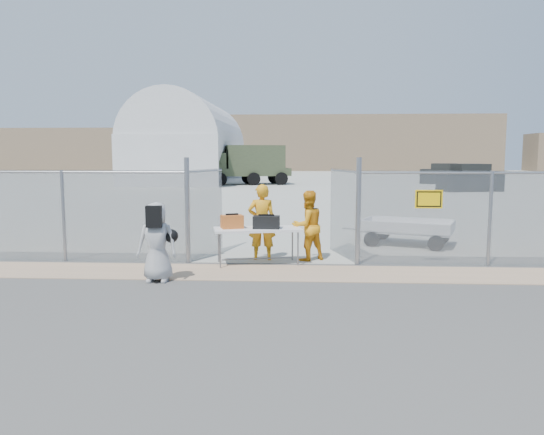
# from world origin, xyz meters

# --- Properties ---
(ground) EXTENTS (160.00, 160.00, 0.00)m
(ground) POSITION_xyz_m (0.00, 0.00, 0.00)
(ground) COLOR #404040
(tarmac_inside) EXTENTS (160.00, 80.00, 0.01)m
(tarmac_inside) POSITION_xyz_m (0.00, 42.00, 0.01)
(tarmac_inside) COLOR #AAAB9F
(tarmac_inside) RESTS_ON ground
(dirt_strip) EXTENTS (44.00, 1.60, 0.01)m
(dirt_strip) POSITION_xyz_m (0.00, 1.00, 0.01)
(dirt_strip) COLOR tan
(dirt_strip) RESTS_ON ground
(distant_hills) EXTENTS (140.00, 6.00, 9.00)m
(distant_hills) POSITION_xyz_m (5.00, 78.00, 4.50)
(distant_hills) COLOR #7F684F
(distant_hills) RESTS_ON ground
(chain_link_fence) EXTENTS (40.00, 0.20, 2.20)m
(chain_link_fence) POSITION_xyz_m (0.00, 2.00, 1.10)
(chain_link_fence) COLOR gray
(chain_link_fence) RESTS_ON ground
(quonset_hangar) EXTENTS (9.00, 18.00, 8.00)m
(quonset_hangar) POSITION_xyz_m (-10.00, 40.00, 4.00)
(quonset_hangar) COLOR silver
(quonset_hangar) RESTS_ON ground
(folding_table) EXTENTS (2.15, 1.24, 0.86)m
(folding_table) POSITION_xyz_m (-0.33, 1.92, 0.43)
(folding_table) COLOR white
(folding_table) RESTS_ON ground
(orange_bag) EXTENTS (0.58, 0.48, 0.31)m
(orange_bag) POSITION_xyz_m (-0.93, 1.88, 1.01)
(orange_bag) COLOR #CE6424
(orange_bag) RESTS_ON folding_table
(black_duffel) EXTENTS (0.62, 0.37, 0.29)m
(black_duffel) POSITION_xyz_m (-0.13, 1.90, 1.00)
(black_duffel) COLOR black
(black_duffel) RESTS_ON folding_table
(security_worker_left) EXTENTS (0.70, 0.47, 1.86)m
(security_worker_left) POSITION_xyz_m (-0.27, 2.45, 0.93)
(security_worker_left) COLOR orange
(security_worker_left) RESTS_ON ground
(security_worker_right) EXTENTS (1.04, 0.98, 1.71)m
(security_worker_right) POSITION_xyz_m (0.84, 2.45, 0.85)
(security_worker_right) COLOR orange
(security_worker_right) RESTS_ON ground
(visitor) EXTENTS (0.80, 0.53, 1.62)m
(visitor) POSITION_xyz_m (-2.22, 0.12, 0.81)
(visitor) COLOR #A1A1A1
(visitor) RESTS_ON ground
(utility_trailer) EXTENTS (3.55, 2.66, 0.77)m
(utility_trailer) POSITION_xyz_m (3.71, 4.80, 0.39)
(utility_trailer) COLOR white
(utility_trailer) RESTS_ON ground
(military_truck) EXTENTS (7.57, 4.51, 3.40)m
(military_truck) POSITION_xyz_m (-3.95, 35.67, 1.70)
(military_truck) COLOR #3E492E
(military_truck) RESTS_ON ground
(parked_vehicle_near) EXTENTS (4.48, 2.67, 1.90)m
(parked_vehicle_near) POSITION_xyz_m (12.58, 27.96, 0.95)
(parked_vehicle_near) COLOR black
(parked_vehicle_near) RESTS_ON ground
(parked_vehicle_mid) EXTENTS (4.32, 3.15, 1.78)m
(parked_vehicle_mid) POSITION_xyz_m (13.35, 37.66, 0.89)
(parked_vehicle_mid) COLOR black
(parked_vehicle_mid) RESTS_ON ground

